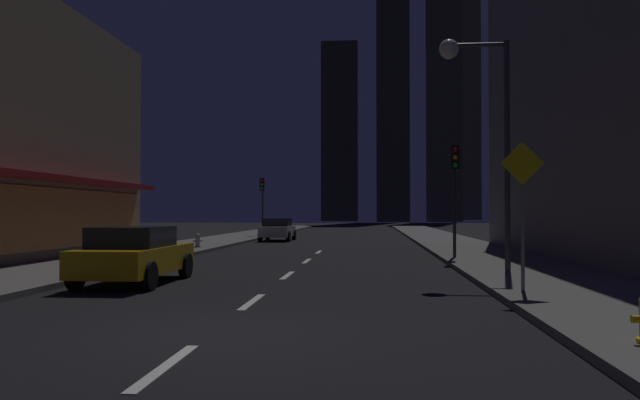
# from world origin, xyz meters

# --- Properties ---
(ground_plane) EXTENTS (78.00, 136.00, 0.10)m
(ground_plane) POSITION_xyz_m (0.00, 32.00, -0.05)
(ground_plane) COLOR black
(sidewalk_right) EXTENTS (4.00, 76.00, 0.15)m
(sidewalk_right) POSITION_xyz_m (7.00, 32.00, 0.07)
(sidewalk_right) COLOR #605E59
(sidewalk_right) RESTS_ON ground
(sidewalk_left) EXTENTS (4.00, 76.00, 0.15)m
(sidewalk_left) POSITION_xyz_m (-7.00, 32.00, 0.07)
(sidewalk_left) COLOR #605E59
(sidewalk_left) RESTS_ON ground
(lane_marking_center) EXTENTS (0.16, 23.00, 0.01)m
(lane_marking_center) POSITION_xyz_m (0.00, 8.40, 0.01)
(lane_marking_center) COLOR silver
(lane_marking_center) RESTS_ON ground
(skyscraper_distant_tall) EXTENTS (7.94, 5.44, 39.01)m
(skyscraper_distant_tall) POSITION_xyz_m (-4.50, 124.84, 19.50)
(skyscraper_distant_tall) COLOR #3B382C
(skyscraper_distant_tall) RESTS_ON ground
(skyscraper_distant_mid) EXTENTS (6.41, 8.54, 73.23)m
(skyscraper_distant_mid) POSITION_xyz_m (6.65, 114.52, 36.61)
(skyscraper_distant_mid) COLOR #38352A
(skyscraper_distant_mid) RESTS_ON ground
(skyscraper_distant_short) EXTENTS (6.31, 8.63, 72.08)m
(skyscraper_distant_short) POSITION_xyz_m (16.96, 115.81, 36.04)
(skyscraper_distant_short) COLOR #444033
(skyscraper_distant_short) RESTS_ON ground
(skyscraper_distant_slender) EXTENTS (5.31, 6.99, 59.00)m
(skyscraper_distant_slender) POSITION_xyz_m (27.21, 149.86, 29.50)
(skyscraper_distant_slender) COLOR #524D3D
(skyscraper_distant_slender) RESTS_ON ground
(car_parked_near) EXTENTS (1.98, 4.24, 1.45)m
(car_parked_near) POSITION_xyz_m (-3.60, 6.10, 0.74)
(car_parked_near) COLOR gold
(car_parked_near) RESTS_ON ground
(car_parked_far) EXTENTS (1.98, 4.24, 1.45)m
(car_parked_far) POSITION_xyz_m (-3.60, 29.81, 0.74)
(car_parked_far) COLOR silver
(car_parked_far) RESTS_ON ground
(fire_hydrant_far_left) EXTENTS (0.42, 0.30, 0.65)m
(fire_hydrant_far_left) POSITION_xyz_m (-5.90, 19.69, 0.45)
(fire_hydrant_far_left) COLOR #B2B2B2
(fire_hydrant_far_left) RESTS_ON sidewalk_left
(traffic_light_near_right) EXTENTS (0.32, 0.48, 4.20)m
(traffic_light_near_right) POSITION_xyz_m (5.50, 14.10, 3.19)
(traffic_light_near_right) COLOR #2D2D2D
(traffic_light_near_right) RESTS_ON sidewalk_right
(traffic_light_far_left) EXTENTS (0.32, 0.48, 4.20)m
(traffic_light_far_left) POSITION_xyz_m (-5.50, 34.84, 3.19)
(traffic_light_far_left) COLOR #2D2D2D
(traffic_light_far_left) RESTS_ON sidewalk_left
(street_lamp_right) EXTENTS (1.96, 0.56, 6.58)m
(street_lamp_right) POSITION_xyz_m (5.38, 8.50, 5.07)
(street_lamp_right) COLOR #38383D
(street_lamp_right) RESTS_ON sidewalk_right
(pedestrian_crossing_sign) EXTENTS (0.91, 0.08, 3.15)m
(pedestrian_crossing_sign) POSITION_xyz_m (5.60, 4.29, 2.02)
(pedestrian_crossing_sign) COLOR slate
(pedestrian_crossing_sign) RESTS_ON sidewalk_right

